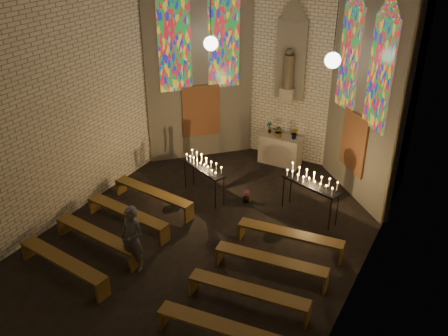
{
  "coord_description": "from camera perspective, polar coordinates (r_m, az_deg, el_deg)",
  "views": [
    {
      "loc": [
        5.71,
        -8.89,
        7.94
      ],
      "look_at": [
        0.25,
        1.02,
        1.93
      ],
      "focal_mm": 40.0,
      "sensor_mm": 36.0,
      "label": 1
    }
  ],
  "objects": [
    {
      "name": "flower_vase_left",
      "position": [
        17.07,
        5.22,
        4.63
      ],
      "size": [
        0.24,
        0.19,
        0.4
      ],
      "primitive_type": "imported",
      "rotation": [
        0.0,
        0.0,
        -0.25
      ],
      "color": "#4C723F",
      "rests_on": "altar"
    },
    {
      "name": "aisle_flower_pot",
      "position": [
        14.92,
        2.54,
        -3.26
      ],
      "size": [
        0.26,
        0.26,
        0.4
      ],
      "primitive_type": "imported",
      "rotation": [
        0.0,
        0.0,
        0.14
      ],
      "color": "#4C723F",
      "rests_on": "ground"
    },
    {
      "name": "pew_right_1",
      "position": [
        12.08,
        5.39,
        -10.6
      ],
      "size": [
        2.76,
        0.68,
        0.53
      ],
      "rotation": [
        0.0,
        0.0,
        0.11
      ],
      "color": "brown",
      "rests_on": "ground"
    },
    {
      "name": "flower_vase_center",
      "position": [
        16.76,
        6.32,
        4.2
      ],
      "size": [
        0.49,
        0.46,
        0.45
      ],
      "primitive_type": "imported",
      "rotation": [
        0.0,
        0.0,
        0.33
      ],
      "color": "#4C723F",
      "rests_on": "altar"
    },
    {
      "name": "flower_vase_right",
      "position": [
        16.71,
        8.09,
        3.93
      ],
      "size": [
        0.23,
        0.18,
        0.41
      ],
      "primitive_type": "imported",
      "rotation": [
        0.0,
        0.0,
        0.01
      ],
      "color": "#4C723F",
      "rests_on": "altar"
    },
    {
      "name": "pew_right_0",
      "position": [
        12.98,
        7.57,
        -7.66
      ],
      "size": [
        2.76,
        0.68,
        0.53
      ],
      "rotation": [
        0.0,
        0.0,
        0.11
      ],
      "color": "brown",
      "rests_on": "ground"
    },
    {
      "name": "pew_left_3",
      "position": [
        12.6,
        -17.92,
        -10.2
      ],
      "size": [
        2.76,
        0.68,
        0.53
      ],
      "rotation": [
        0.0,
        0.0,
        -0.11
      ],
      "color": "brown",
      "rests_on": "ground"
    },
    {
      "name": "pew_left_1",
      "position": [
        13.97,
        -11.01,
        -5.12
      ],
      "size": [
        2.76,
        0.68,
        0.53
      ],
      "rotation": [
        0.0,
        0.0,
        -0.11
      ],
      "color": "brown",
      "rests_on": "ground"
    },
    {
      "name": "pew_right_2",
      "position": [
        11.24,
        2.81,
        -13.98
      ],
      "size": [
        2.76,
        0.68,
        0.53
      ],
      "rotation": [
        0.0,
        0.0,
        0.11
      ],
      "color": "brown",
      "rests_on": "ground"
    },
    {
      "name": "room",
      "position": [
        14.17,
        3.77,
        10.59
      ],
      "size": [
        8.22,
        12.43,
        7.0
      ],
      "color": "beige",
      "rests_on": "ground"
    },
    {
      "name": "pew_left_2",
      "position": [
        13.25,
        -14.27,
        -7.54
      ],
      "size": [
        2.76,
        0.68,
        0.53
      ],
      "rotation": [
        0.0,
        0.0,
        -0.11
      ],
      "color": "brown",
      "rests_on": "ground"
    },
    {
      "name": "pew_right_3",
      "position": [
        10.47,
        -0.26,
        -17.85
      ],
      "size": [
        2.76,
        0.68,
        0.53
      ],
      "rotation": [
        0.0,
        0.0,
        0.11
      ],
      "color": "brown",
      "rests_on": "ground"
    },
    {
      "name": "altar",
      "position": [
        17.13,
        6.44,
        2.08
      ],
      "size": [
        1.4,
        0.6,
        1.0
      ],
      "primitive_type": "cube",
      "color": "#C0B09D",
      "rests_on": "ground"
    },
    {
      "name": "visitor",
      "position": [
        12.2,
        -10.39,
        -7.98
      ],
      "size": [
        0.64,
        0.42,
        1.73
      ],
      "primitive_type": "imported",
      "rotation": [
        0.0,
        0.0,
        0.01
      ],
      "color": "#494A53",
      "rests_on": "ground"
    },
    {
      "name": "floor",
      "position": [
        13.21,
        -3.13,
        -8.97
      ],
      "size": [
        12.0,
        12.0,
        0.0
      ],
      "primitive_type": "plane",
      "color": "black",
      "rests_on": "ground"
    },
    {
      "name": "votive_stand_left",
      "position": [
        14.82,
        -2.35,
        0.27
      ],
      "size": [
        1.69,
        1.02,
        1.22
      ],
      "rotation": [
        0.0,
        0.0,
        -0.4
      ],
      "color": "black",
      "rests_on": "ground"
    },
    {
      "name": "pew_left_0",
      "position": [
        14.75,
        -8.11,
        -2.92
      ],
      "size": [
        2.76,
        0.68,
        0.53
      ],
      "rotation": [
        0.0,
        0.0,
        -0.11
      ],
      "color": "brown",
      "rests_on": "ground"
    },
    {
      "name": "votive_stand_right",
      "position": [
        14.03,
        9.93,
        -1.57
      ],
      "size": [
        1.81,
        0.94,
        1.3
      ],
      "rotation": [
        0.0,
        0.0,
        -0.31
      ],
      "color": "black",
      "rests_on": "ground"
    }
  ]
}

